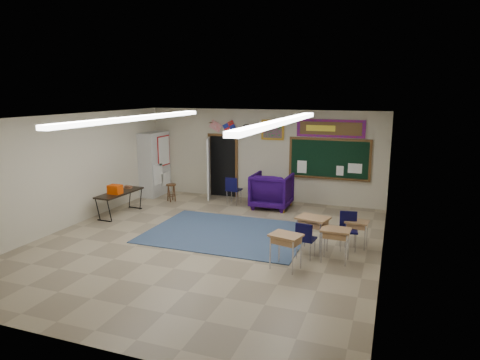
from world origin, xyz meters
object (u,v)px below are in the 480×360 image
(folding_table, at_px, (120,202))
(student_desk_front_left, at_px, (312,232))
(student_desk_front_right, at_px, (356,232))
(wooden_stool, at_px, (171,192))
(wingback_armchair, at_px, (272,191))

(folding_table, bearing_deg, student_desk_front_left, -7.43)
(student_desk_front_left, bearing_deg, student_desk_front_right, 49.41)
(student_desk_front_left, height_order, wooden_stool, student_desk_front_left)
(student_desk_front_right, bearing_deg, folding_table, -177.65)
(wingback_armchair, distance_m, student_desk_front_right, 3.86)
(wingback_armchair, relative_size, folding_table, 0.72)
(folding_table, xyz_separation_m, wooden_stool, (0.65, 1.90, -0.08))
(wingback_armchair, height_order, folding_table, wingback_armchair)
(student_desk_front_left, xyz_separation_m, folding_table, (-5.88, 1.02, -0.08))
(student_desk_front_left, xyz_separation_m, student_desk_front_right, (0.91, 0.64, -0.10))
(wingback_armchair, xyz_separation_m, student_desk_front_right, (2.81, -2.65, -0.19))
(wingback_armchair, bearing_deg, student_desk_front_left, 119.87)
(wingback_armchair, height_order, student_desk_front_right, wingback_armchair)
(student_desk_front_right, height_order, wooden_stool, student_desk_front_right)
(folding_table, relative_size, wooden_stool, 2.91)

